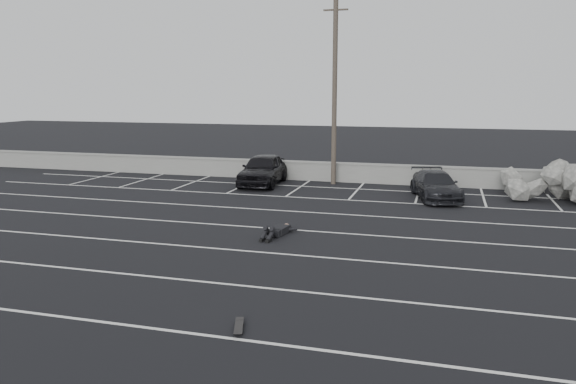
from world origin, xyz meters
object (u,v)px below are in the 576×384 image
(utility_pole, at_px, (335,92))
(skateboard, at_px, (239,327))
(car_right, at_px, (436,185))
(person, at_px, (280,227))
(car_left, at_px, (263,169))
(trash_bin, at_px, (552,184))

(utility_pole, distance_m, skateboard, 19.44)
(car_right, distance_m, person, 9.57)
(person, bearing_deg, car_left, 120.21)
(trash_bin, bearing_deg, skateboard, -115.65)
(trash_bin, distance_m, skateboard, 20.85)
(trash_bin, bearing_deg, person, -133.90)
(car_left, height_order, car_right, car_left)
(car_left, distance_m, utility_pole, 5.53)
(skateboard, bearing_deg, car_left, 88.96)
(trash_bin, distance_m, person, 15.10)
(utility_pole, bearing_deg, car_left, -161.41)
(trash_bin, relative_size, person, 0.37)
(utility_pole, height_order, person, utility_pole)
(utility_pole, distance_m, person, 11.79)
(car_right, distance_m, trash_bin, 6.07)
(car_right, bearing_deg, trash_bin, 12.77)
(car_right, distance_m, skateboard, 16.43)
(car_left, relative_size, car_right, 1.10)
(person, relative_size, skateboard, 3.66)
(car_left, xyz_separation_m, car_right, (8.93, -1.55, -0.19))
(person, bearing_deg, utility_pole, 99.95)
(trash_bin, height_order, person, trash_bin)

